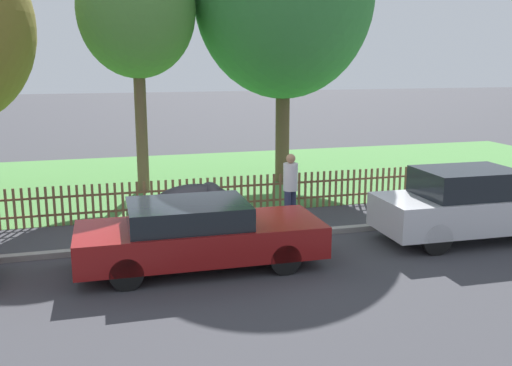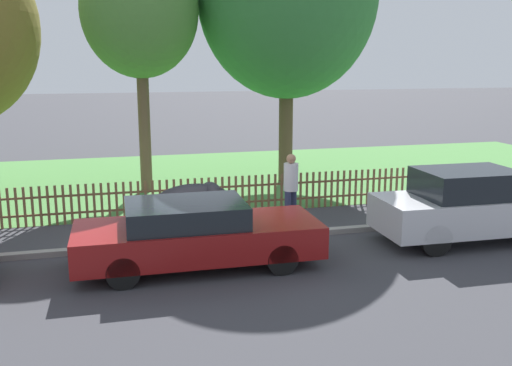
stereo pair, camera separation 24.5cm
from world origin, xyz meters
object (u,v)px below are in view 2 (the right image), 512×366
(parked_car_black_saloon, at_px, (196,233))
(covered_motorcycle, at_px, (195,202))
(parked_car_navy_estate, at_px, (472,205))
(tree_behind_motorcycle, at_px, (140,11))
(pedestrian_near_fence, at_px, (291,185))

(parked_car_black_saloon, relative_size, covered_motorcycle, 2.32)
(parked_car_navy_estate, xyz_separation_m, tree_behind_motorcycle, (-6.41, 6.72, 4.39))
(covered_motorcycle, height_order, tree_behind_motorcycle, tree_behind_motorcycle)
(parked_car_black_saloon, height_order, covered_motorcycle, parked_car_black_saloon)
(parked_car_black_saloon, distance_m, parked_car_navy_estate, 5.98)
(parked_car_navy_estate, bearing_deg, covered_motorcycle, 159.97)
(parked_car_navy_estate, distance_m, pedestrian_near_fence, 4.02)
(parked_car_black_saloon, xyz_separation_m, pedestrian_near_fence, (2.61, 2.26, 0.31))
(parked_car_navy_estate, bearing_deg, pedestrian_near_fence, 148.41)
(parked_car_black_saloon, height_order, tree_behind_motorcycle, tree_behind_motorcycle)
(parked_car_navy_estate, bearing_deg, parked_car_black_saloon, -177.85)
(pedestrian_near_fence, bearing_deg, covered_motorcycle, -39.42)
(parked_car_black_saloon, xyz_separation_m, covered_motorcycle, (0.34, 2.29, 0.02))
(parked_car_black_saloon, xyz_separation_m, parked_car_navy_estate, (5.98, 0.08, 0.13))
(pedestrian_near_fence, bearing_deg, parked_car_navy_estate, 108.33)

